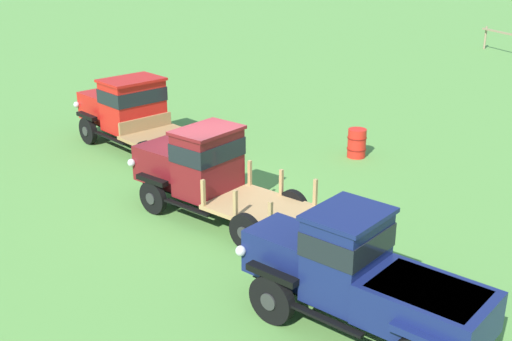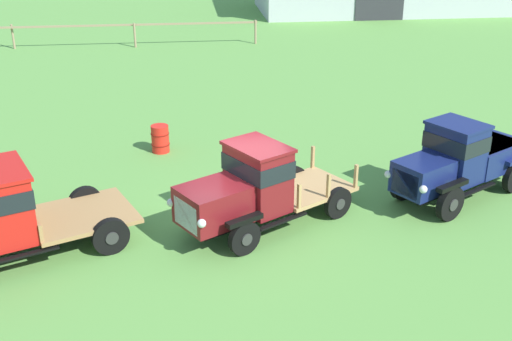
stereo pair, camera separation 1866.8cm
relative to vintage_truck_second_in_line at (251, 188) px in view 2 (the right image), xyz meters
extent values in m
plane|color=#5B9342|center=(-0.31, 0.16, -1.11)|extent=(240.00, 240.00, 0.00)
cube|color=#2D2D33|center=(11.36, 27.13, 0.09)|extent=(3.20, 0.08, 2.40)
cylinder|color=#997F60|center=(2.57, 21.08, -0.47)|extent=(0.12, 0.12, 1.29)
cylinder|color=#997F60|center=(-3.94, 20.92, -0.47)|extent=(0.12, 0.12, 1.29)
cylinder|color=#997F60|center=(-10.33, 21.32, -0.47)|extent=(0.12, 0.12, 1.29)
cube|color=#997F60|center=(-6.97, 21.11, 0.05)|extent=(19.28, 0.08, 0.10)
cylinder|color=black|center=(-3.30, -0.77, -0.68)|extent=(0.87, 0.52, 0.87)
cylinder|color=#2D2D2D|center=(-3.26, -0.87, -0.68)|extent=(0.29, 0.15, 0.30)
cylinder|color=black|center=(-4.08, 1.05, -0.68)|extent=(0.87, 0.52, 0.87)
cylinder|color=#2D2D2D|center=(-4.13, 1.15, -0.68)|extent=(0.29, 0.15, 0.30)
cube|color=black|center=(-5.36, -0.58, -0.59)|extent=(4.89, 2.92, 0.12)
cube|color=black|center=(-5.15, -1.55, -0.61)|extent=(1.61, 0.80, 0.05)
cube|color=black|center=(-5.91, 0.24, -0.61)|extent=(1.61, 0.80, 0.05)
cube|color=#9E7547|center=(-4.01, 0.00, -0.48)|extent=(2.95, 2.78, 0.10)
cube|color=#9E7547|center=(-5.05, -0.45, -0.25)|extent=(0.82, 1.76, 0.44)
cylinder|color=black|center=(-0.27, -1.17, -0.70)|extent=(0.79, 0.56, 0.82)
cylinder|color=#2D2D2D|center=(-0.22, -1.25, -0.70)|extent=(0.26, 0.17, 0.29)
cylinder|color=black|center=(-1.16, 0.31, -0.70)|extent=(0.79, 0.56, 0.82)
cylinder|color=#2D2D2D|center=(-1.21, 0.39, -0.70)|extent=(0.26, 0.17, 0.29)
cylinder|color=black|center=(2.26, 0.35, -0.70)|extent=(0.79, 0.56, 0.82)
cylinder|color=#2D2D2D|center=(2.31, 0.27, -0.70)|extent=(0.26, 0.17, 0.29)
cylinder|color=black|center=(1.37, 1.83, -0.70)|extent=(0.79, 0.56, 0.82)
cylinder|color=#2D2D2D|center=(1.32, 1.91, -0.70)|extent=(0.26, 0.17, 0.29)
cube|color=black|center=(0.44, 0.26, -0.62)|extent=(4.21, 3.04, 0.12)
cube|color=maroon|center=(-0.92, -0.55, -0.11)|extent=(1.96, 1.84, 0.90)
cube|color=silver|center=(-1.56, -0.94, -0.15)|extent=(0.54, 0.84, 0.67)
sphere|color=silver|center=(-1.24, -1.49, -0.09)|extent=(0.20, 0.20, 0.20)
sphere|color=silver|center=(-1.90, -0.39, -0.09)|extent=(0.20, 0.20, 0.20)
cube|color=black|center=(-0.27, -1.17, -0.24)|extent=(0.91, 0.66, 0.12)
cube|color=black|center=(-1.16, 0.31, -0.24)|extent=(0.91, 0.66, 0.12)
cube|color=maroon|center=(0.19, 0.11, 0.21)|extent=(1.65, 1.82, 1.54)
cube|color=black|center=(0.19, 0.11, 0.55)|extent=(1.70, 1.87, 0.43)
cube|color=maroon|center=(0.19, 0.11, 1.02)|extent=(1.77, 1.93, 0.08)
cube|color=black|center=(0.71, -0.56, -0.64)|extent=(1.29, 0.85, 0.05)
cube|color=black|center=(-0.16, 0.89, -0.64)|extent=(1.29, 0.85, 0.05)
cube|color=tan|center=(1.54, 0.92, -0.51)|extent=(2.72, 2.58, 0.10)
cube|color=tan|center=(1.13, -0.27, -0.15)|extent=(0.11, 0.11, 0.63)
cube|color=tan|center=(0.29, 1.13, -0.15)|extent=(0.11, 0.11, 0.63)
cube|color=tan|center=(1.96, 0.22, -0.15)|extent=(0.11, 0.11, 0.63)
cube|color=tan|center=(1.12, 1.63, -0.15)|extent=(0.11, 0.11, 0.63)
cube|color=tan|center=(2.79, 0.72, -0.15)|extent=(0.11, 0.11, 0.63)
cube|color=tan|center=(1.95, 2.12, -0.15)|extent=(0.11, 0.11, 0.63)
cylinder|color=black|center=(5.03, -0.10, -0.66)|extent=(0.88, 0.62, 0.91)
cylinder|color=#2D2D2D|center=(5.08, -0.20, -0.66)|extent=(0.29, 0.19, 0.32)
cylinder|color=black|center=(4.27, 1.20, -0.66)|extent=(0.88, 0.62, 0.91)
cylinder|color=#2D2D2D|center=(4.21, 1.30, -0.66)|extent=(0.29, 0.19, 0.32)
cylinder|color=black|center=(6.70, 2.61, -0.66)|extent=(0.88, 0.62, 0.91)
cylinder|color=#2D2D2D|center=(6.64, 2.71, -0.66)|extent=(0.29, 0.19, 0.32)
cube|color=black|center=(5.77, 1.20, -0.58)|extent=(3.92, 2.76, 0.12)
cube|color=#141E51|center=(4.47, 0.45, -0.10)|extent=(1.74, 1.62, 0.83)
cube|color=silver|center=(3.89, 0.11, -0.14)|extent=(0.47, 0.75, 0.62)
sphere|color=silver|center=(4.16, -0.38, -0.08)|extent=(0.20, 0.20, 0.20)
sphere|color=silver|center=(3.60, 0.59, -0.08)|extent=(0.20, 0.20, 0.20)
cube|color=black|center=(5.03, -0.10, -0.16)|extent=(1.00, 0.70, 0.12)
cube|color=black|center=(4.27, 1.20, -0.16)|extent=(1.00, 0.70, 0.12)
cube|color=#141E51|center=(5.52, 1.06, 0.23)|extent=(1.56, 1.67, 1.49)
cube|color=black|center=(5.52, 1.06, 0.57)|extent=(1.61, 1.71, 0.42)
cube|color=#141E51|center=(5.52, 1.06, 1.02)|extent=(1.68, 1.77, 0.08)
cube|color=black|center=(5.98, 0.47, -0.60)|extent=(1.32, 0.85, 0.05)
cube|color=black|center=(5.23, 1.75, -0.60)|extent=(1.32, 0.85, 0.05)
cube|color=#141E51|center=(6.82, 1.81, -0.16)|extent=(2.41, 2.19, 0.71)
cube|color=black|center=(6.82, 1.81, 0.16)|extent=(2.03, 1.85, 0.06)
cube|color=#141E51|center=(6.70, 2.61, -0.16)|extent=(0.96, 0.67, 0.12)
cylinder|color=red|center=(-2.30, 5.46, -0.67)|extent=(0.56, 0.56, 0.88)
cylinder|color=maroon|center=(-2.30, 5.46, -0.49)|extent=(0.59, 0.59, 0.03)
cylinder|color=maroon|center=(-2.30, 5.46, -0.85)|extent=(0.59, 0.59, 0.03)
camera|label=1|loc=(14.07, -3.62, 5.43)|focal=45.00mm
camera|label=2|loc=(-1.50, -13.86, 6.50)|focal=45.00mm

